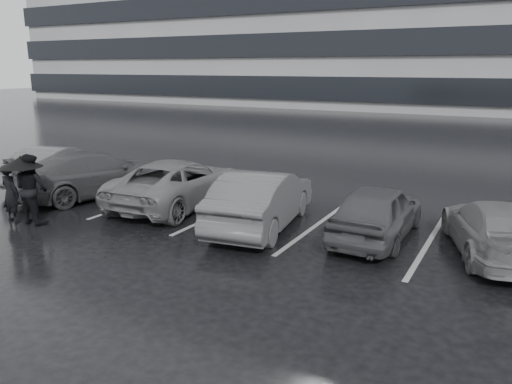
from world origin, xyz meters
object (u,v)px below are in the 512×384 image
at_px(car_west_c, 96,174).
at_px(car_east, 496,228).
at_px(car_main, 377,211).
at_px(car_west_a, 262,199).
at_px(pedestrian_left, 10,193).
at_px(car_west_d, 56,165).
at_px(car_west_b, 178,182).
at_px(pedestrian_right, 32,189).

relative_size(car_west_c, car_east, 1.19).
height_order(car_main, car_west_a, car_west_a).
xyz_separation_m(car_west_a, car_west_c, (-6.08, 0.31, -0.02)).
height_order(car_east, pedestrian_left, pedestrian_left).
distance_m(car_main, car_west_d, 11.39).
relative_size(car_main, car_west_d, 0.96).
distance_m(car_west_c, pedestrian_left, 3.06).
bearing_deg(car_main, car_west_d, -1.70).
xyz_separation_m(car_main, car_east, (2.56, 0.14, -0.06)).
xyz_separation_m(car_east, pedestrian_left, (-11.37, -3.43, 0.17)).
height_order(car_west_a, car_west_c, car_west_a).
relative_size(car_west_b, pedestrian_left, 3.19).
xyz_separation_m(car_main, car_west_d, (-11.38, 0.31, 0.01)).
bearing_deg(car_east, car_west_c, -16.28).
relative_size(car_west_a, car_west_b, 0.91).
bearing_deg(car_west_b, car_east, 176.12).
bearing_deg(pedestrian_left, car_west_d, -51.19).
distance_m(car_west_a, car_east, 5.42).
relative_size(car_west_a, car_east, 1.08).
distance_m(car_west_c, car_east, 11.45).
bearing_deg(car_east, car_west_d, -18.82).
distance_m(car_west_a, car_west_d, 8.61).
bearing_deg(car_east, car_west_a, -10.87).
bearing_deg(car_west_c, car_east, -158.84).
height_order(car_main, car_east, car_main).
bearing_deg(pedestrian_right, car_west_b, -123.90).
xyz_separation_m(car_west_c, pedestrian_right, (0.67, -2.86, 0.20)).
relative_size(car_west_a, car_west_c, 0.91).
relative_size(car_main, car_west_a, 0.87).
distance_m(car_main, pedestrian_left, 9.41).
distance_m(car_main, car_west_b, 5.95).
height_order(car_west_c, pedestrian_right, pedestrian_right).
bearing_deg(car_west_a, car_west_b, -20.97).
bearing_deg(car_east, pedestrian_right, -1.43).
bearing_deg(car_west_d, car_east, 163.97).
distance_m(car_east, pedestrian_right, 11.26).
bearing_deg(car_east, car_main, -14.97).
bearing_deg(car_west_a, car_west_c, -11.88).
height_order(car_west_b, car_east, car_west_b).
bearing_deg(car_west_b, car_west_d, -5.90).
bearing_deg(car_west_c, car_west_b, -153.82).
distance_m(car_west_a, car_west_c, 6.08).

